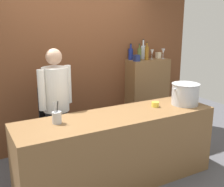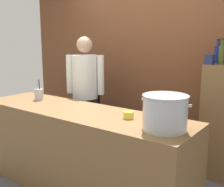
% 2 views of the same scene
% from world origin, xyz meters
% --- Properties ---
extents(brick_back_panel, '(4.40, 0.10, 3.00)m').
position_xyz_m(brick_back_panel, '(0.00, 1.40, 1.50)').
color(brick_back_panel, brown).
rests_on(brick_back_panel, ground_plane).
extents(prep_counter, '(2.49, 0.70, 0.90)m').
position_xyz_m(prep_counter, '(0.00, 0.00, 0.45)').
color(prep_counter, brown).
rests_on(prep_counter, ground_plane).
extents(chef, '(0.50, 0.40, 1.66)m').
position_xyz_m(chef, '(-0.55, 0.71, 0.96)').
color(chef, black).
rests_on(chef, ground_plane).
extents(stockpot_large, '(0.43, 0.37, 0.29)m').
position_xyz_m(stockpot_large, '(1.00, -0.06, 1.04)').
color(stockpot_large, '#B7BABF').
rests_on(stockpot_large, prep_counter).
extents(utensil_crock, '(0.10, 0.10, 0.25)m').
position_xyz_m(utensil_crock, '(-0.74, 0.08, 0.97)').
color(utensil_crock, '#B7BABF').
rests_on(utensil_crock, prep_counter).
extents(butter_jar, '(0.10, 0.10, 0.06)m').
position_xyz_m(butter_jar, '(0.59, 0.05, 0.93)').
color(butter_jar, yellow).
rests_on(butter_jar, prep_counter).
extents(wine_bottle_olive, '(0.07, 0.07, 0.28)m').
position_xyz_m(wine_bottle_olive, '(1.08, 1.16, 1.46)').
color(wine_bottle_olive, '#475123').
rests_on(wine_bottle_olive, bar_cabinet).
extents(wine_bottle_cobalt, '(0.08, 0.08, 0.28)m').
position_xyz_m(wine_bottle_cobalt, '(1.00, 1.30, 1.45)').
color(wine_bottle_cobalt, navy).
rests_on(wine_bottle_cobalt, bar_cabinet).
extents(spice_tin_navy, '(0.09, 0.09, 0.11)m').
position_xyz_m(spice_tin_navy, '(0.98, 1.09, 1.40)').
color(spice_tin_navy, navy).
rests_on(spice_tin_navy, bar_cabinet).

